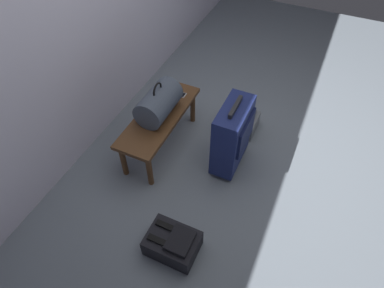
{
  "coord_description": "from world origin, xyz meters",
  "views": [
    {
      "loc": [
        -2.06,
        -0.26,
        2.41
      ],
      "look_at": [
        -0.28,
        0.56,
        0.25
      ],
      "focal_mm": 31.11,
      "sensor_mm": 36.0,
      "label": 1
    }
  ],
  "objects_px": {
    "bench": "(159,120)",
    "suitcase_upright_navy": "(232,135)",
    "duffel_bag_slate": "(159,103)",
    "cell_phone": "(178,94)",
    "backpack_grey": "(238,120)",
    "backpack_dark": "(173,243)"
  },
  "relations": [
    {
      "from": "cell_phone",
      "to": "suitcase_upright_navy",
      "type": "distance_m",
      "value": 0.7
    },
    {
      "from": "suitcase_upright_navy",
      "to": "backpack_grey",
      "type": "height_order",
      "value": "suitcase_upright_navy"
    },
    {
      "from": "backpack_grey",
      "to": "backpack_dark",
      "type": "height_order",
      "value": "same"
    },
    {
      "from": "suitcase_upright_navy",
      "to": "backpack_dark",
      "type": "xyz_separation_m",
      "value": [
        -0.97,
        0.09,
        -0.27
      ]
    },
    {
      "from": "bench",
      "to": "duffel_bag_slate",
      "type": "xyz_separation_m",
      "value": [
        0.02,
        0.0,
        0.19
      ]
    },
    {
      "from": "suitcase_upright_navy",
      "to": "duffel_bag_slate",
      "type": "bearing_deg",
      "value": 94.51
    },
    {
      "from": "backpack_dark",
      "to": "duffel_bag_slate",
      "type": "bearing_deg",
      "value": 32.41
    },
    {
      "from": "backpack_grey",
      "to": "duffel_bag_slate",
      "type": "bearing_deg",
      "value": 131.71
    },
    {
      "from": "duffel_bag_slate",
      "to": "suitcase_upright_navy",
      "type": "relative_size",
      "value": 0.63
    },
    {
      "from": "bench",
      "to": "suitcase_upright_navy",
      "type": "height_order",
      "value": "suitcase_upright_navy"
    },
    {
      "from": "bench",
      "to": "suitcase_upright_navy",
      "type": "distance_m",
      "value": 0.68
    },
    {
      "from": "duffel_bag_slate",
      "to": "cell_phone",
      "type": "relative_size",
      "value": 3.06
    },
    {
      "from": "cell_phone",
      "to": "suitcase_upright_navy",
      "type": "xyz_separation_m",
      "value": [
        -0.27,
        -0.64,
        -0.04
      ]
    },
    {
      "from": "backpack_grey",
      "to": "suitcase_upright_navy",
      "type": "bearing_deg",
      "value": -169.96
    },
    {
      "from": "cell_phone",
      "to": "suitcase_upright_navy",
      "type": "height_order",
      "value": "suitcase_upright_navy"
    },
    {
      "from": "duffel_bag_slate",
      "to": "cell_phone",
      "type": "bearing_deg",
      "value": -5.04
    },
    {
      "from": "bench",
      "to": "cell_phone",
      "type": "bearing_deg",
      "value": -4.81
    },
    {
      "from": "suitcase_upright_navy",
      "to": "backpack_dark",
      "type": "height_order",
      "value": "suitcase_upright_navy"
    },
    {
      "from": "suitcase_upright_navy",
      "to": "backpack_grey",
      "type": "relative_size",
      "value": 1.85
    },
    {
      "from": "suitcase_upright_navy",
      "to": "backpack_dark",
      "type": "relative_size",
      "value": 1.85
    },
    {
      "from": "bench",
      "to": "suitcase_upright_navy",
      "type": "xyz_separation_m",
      "value": [
        0.07,
        -0.67,
        0.03
      ]
    },
    {
      "from": "backpack_dark",
      "to": "cell_phone",
      "type": "bearing_deg",
      "value": 24.18
    }
  ]
}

